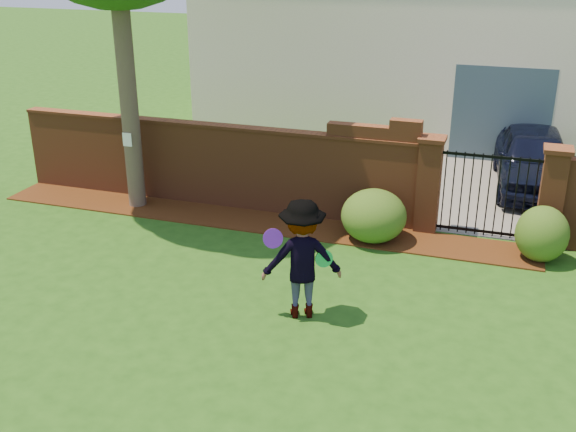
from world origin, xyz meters
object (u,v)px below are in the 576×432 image
(man, at_px, (302,260))
(frisbee_green, at_px, (324,259))
(frisbee_purple, at_px, (273,238))
(car, at_px, (535,162))

(man, xyz_separation_m, frisbee_green, (0.33, 0.04, 0.06))
(frisbee_purple, bearing_deg, man, 33.22)
(car, xyz_separation_m, frisbee_green, (-2.95, -6.83, 0.29))
(car, bearing_deg, frisbee_purple, -121.46)
(man, relative_size, frisbee_purple, 6.39)
(car, relative_size, frisbee_green, 15.25)
(man, bearing_deg, frisbee_green, 163.99)
(frisbee_purple, relative_size, frisbee_green, 1.09)
(frisbee_green, bearing_deg, man, -173.64)
(car, distance_m, frisbee_purple, 8.00)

